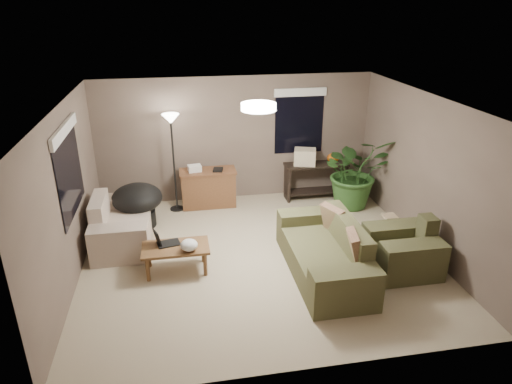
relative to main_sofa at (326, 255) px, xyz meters
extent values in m
plane|color=tan|center=(-0.92, 0.63, -0.29)|extent=(5.50, 5.50, 0.00)
plane|color=white|center=(-0.92, 0.63, 2.21)|extent=(5.50, 5.50, 0.00)
plane|color=#6D5B50|center=(-0.92, 3.13, 0.96)|extent=(5.50, 0.00, 5.50)
plane|color=#6D5B50|center=(-0.92, -1.87, 0.96)|extent=(5.50, 0.00, 5.50)
plane|color=#6D5B50|center=(-3.67, 0.63, 0.96)|extent=(0.00, 5.00, 5.00)
plane|color=#6D5B50|center=(1.83, 0.63, 0.96)|extent=(0.00, 5.00, 5.00)
cube|color=#4A4A2C|center=(-0.04, 0.00, -0.08)|extent=(0.95, 1.48, 0.42)
cube|color=#4E4E2F|center=(0.32, 0.00, 0.34)|extent=(0.22, 1.48, 0.43)
cube|color=#454529|center=(-0.04, -0.92, 0.01)|extent=(0.95, 0.36, 0.60)
cube|color=#4B4B2D|center=(-0.04, 0.92, 0.01)|extent=(0.95, 0.36, 0.60)
cube|color=#8C7251|center=(0.26, -0.45, 0.36)|extent=(0.31, 0.49, 0.47)
cube|color=#8C7251|center=(0.26, 0.45, 0.36)|extent=(0.39, 0.51, 0.47)
cube|color=beige|center=(-3.09, 1.50, -0.08)|extent=(0.90, 0.88, 0.42)
cube|color=beige|center=(-3.43, 1.50, 0.34)|extent=(0.22, 0.88, 0.43)
cube|color=beige|center=(-3.09, 0.88, 0.01)|extent=(0.90, 0.36, 0.60)
cube|color=beige|center=(-3.09, 2.12, 0.01)|extent=(0.90, 0.36, 0.60)
cube|color=#494A2C|center=(1.17, -0.10, -0.08)|extent=(0.95, 0.28, 0.42)
cube|color=#45462A|center=(1.54, -0.10, 0.34)|extent=(0.22, 0.28, 0.43)
cube|color=#4C4D2E|center=(1.17, -0.42, 0.01)|extent=(0.95, 0.36, 0.60)
cube|color=brown|center=(1.17, 0.22, 0.01)|extent=(0.95, 0.36, 0.60)
cube|color=brown|center=(-2.22, 0.44, 0.11)|extent=(1.00, 0.55, 0.04)
cylinder|color=brown|center=(-2.64, 0.24, -0.10)|extent=(0.06, 0.06, 0.38)
cylinder|color=brown|center=(-1.80, 0.24, -0.10)|extent=(0.06, 0.06, 0.38)
cylinder|color=brown|center=(-2.64, 0.64, -0.10)|extent=(0.06, 0.06, 0.38)
cylinder|color=brown|center=(-1.80, 0.64, -0.10)|extent=(0.06, 0.06, 0.38)
cube|color=black|center=(-2.32, 0.54, 0.13)|extent=(0.37, 0.29, 0.02)
cube|color=black|center=(-2.48, 0.54, 0.25)|extent=(0.14, 0.24, 0.22)
ellipsoid|color=white|center=(-2.02, 0.29, 0.22)|extent=(0.27, 0.25, 0.18)
cube|color=brown|center=(-1.54, 2.76, 0.06)|extent=(1.05, 0.45, 0.71)
cube|color=brown|center=(-1.54, 2.76, 0.44)|extent=(1.10, 0.50, 0.04)
cube|color=silver|center=(-1.79, 2.76, 0.52)|extent=(0.28, 0.23, 0.12)
cube|color=black|center=(-1.34, 2.71, 0.48)|extent=(0.22, 0.25, 0.04)
cube|color=black|center=(0.68, 2.77, 0.44)|extent=(1.30, 0.40, 0.04)
cube|color=black|center=(0.08, 2.77, 0.06)|extent=(0.05, 0.38, 0.71)
cube|color=black|center=(1.28, 2.77, 0.06)|extent=(0.05, 0.38, 0.71)
cube|color=black|center=(0.68, 2.77, -0.14)|extent=(1.25, 0.36, 0.03)
ellipsoid|color=orange|center=(1.03, 2.77, 0.55)|extent=(0.31, 0.31, 0.20)
cube|color=beige|center=(0.43, 2.77, 0.62)|extent=(0.50, 0.43, 0.32)
cylinder|color=black|center=(-2.87, 2.09, -0.14)|extent=(0.60, 0.60, 0.30)
ellipsoid|color=black|center=(-2.87, 2.09, 0.26)|extent=(1.19, 1.19, 0.50)
cylinder|color=black|center=(-2.18, 2.70, -0.28)|extent=(0.28, 0.28, 0.02)
cylinder|color=black|center=(-2.18, 2.70, 0.61)|extent=(0.04, 0.04, 1.78)
cone|color=white|center=(-2.18, 2.70, 1.53)|extent=(0.32, 0.32, 0.18)
cylinder|color=white|center=(-0.92, 0.63, 2.15)|extent=(0.50, 0.50, 0.10)
imported|color=#2D5923|center=(1.31, 2.25, 0.27)|extent=(1.31, 1.46, 1.14)
cube|color=tan|center=(1.34, 0.71, -0.28)|extent=(0.32, 0.32, 0.03)
cylinder|color=tan|center=(1.34, 0.71, -0.04)|extent=(0.12, 0.12, 0.44)
cube|color=tan|center=(1.34, 0.71, 0.19)|extent=(0.22, 0.22, 0.03)
cube|color=black|center=(-3.66, 0.93, 1.26)|extent=(0.01, 1.50, 1.30)
cube|color=white|center=(-3.64, 0.93, 1.86)|extent=(0.05, 1.56, 0.16)
cube|color=black|center=(0.38, 3.11, 1.26)|extent=(1.00, 0.01, 1.30)
cube|color=white|center=(0.38, 3.09, 1.86)|extent=(1.06, 0.05, 0.16)
camera|label=1|loc=(-2.09, -5.66, 3.54)|focal=32.00mm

